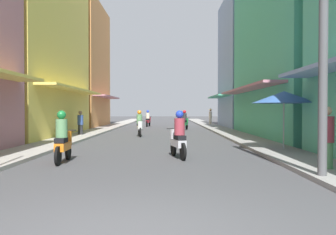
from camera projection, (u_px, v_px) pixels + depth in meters
name	position (u px, v px, depth m)	size (l,w,h in m)	color
ground_plane	(160.00, 130.00, 27.83)	(120.30, 120.30, 0.00)	#424244
sidewalk_left	(101.00, 129.00, 27.81)	(1.80, 62.68, 0.12)	#9E9991
sidewalk_right	(219.00, 129.00, 27.84)	(1.80, 62.68, 0.12)	gray
building_left_mid	(16.00, 34.00, 21.22)	(7.05, 11.82, 12.32)	#EFD159
building_left_far	(68.00, 66.00, 32.58)	(7.05, 9.19, 11.27)	#D88C4C
building_right_mid	(306.00, 31.00, 20.39)	(7.05, 12.73, 12.31)	#4CB28C
building_right_far	(257.00, 63.00, 31.42)	(7.05, 8.19, 11.50)	#8CA5CC
motorbike_orange	(62.00, 139.00, 10.64)	(0.55, 1.81, 1.58)	black
motorbike_silver	(177.00, 137.00, 11.68)	(0.65, 1.78, 1.58)	black
motorbike_white	(139.00, 125.00, 21.28)	(0.56, 1.80, 1.58)	black
motorbike_green	(184.00, 121.00, 28.01)	(0.69, 1.76, 1.58)	black
motorbike_maroon	(147.00, 119.00, 33.97)	(0.56, 1.80, 1.58)	black
pedestrian_foreground	(326.00, 140.00, 8.91)	(0.34, 0.34, 1.68)	#598C59
pedestrian_midway	(79.00, 123.00, 22.38)	(0.34, 0.34, 1.54)	#334C8C
pedestrian_crossing	(79.00, 124.00, 21.14)	(0.34, 0.34, 1.54)	#262628
pedestrian_far	(209.00, 116.00, 36.57)	(0.44, 0.44, 1.76)	beige
vendor_umbrella	(283.00, 97.00, 13.26)	(2.38, 2.38, 2.30)	#99999E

